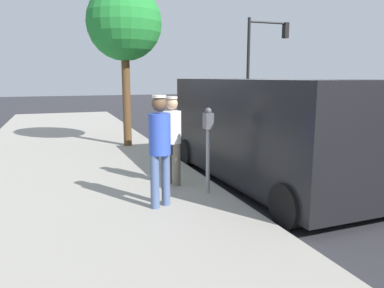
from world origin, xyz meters
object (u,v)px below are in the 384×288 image
at_px(street_tree, 124,24).
at_px(parked_van, 267,129).
at_px(pedestrian_in_blue, 160,144).
at_px(traffic_light_corner, 263,52).
at_px(parking_meter_near, 208,136).
at_px(pedestrian_in_white, 172,135).

bearing_deg(street_tree, parked_van, 113.40).
relative_size(pedestrian_in_blue, traffic_light_corner, 0.34).
relative_size(parking_meter_near, pedestrian_in_white, 0.90).
bearing_deg(parking_meter_near, parked_van, -160.44).
xyz_separation_m(pedestrian_in_white, parked_van, (-1.94, 0.17, 0.04)).
bearing_deg(traffic_light_corner, parking_meter_near, 55.83).
relative_size(parking_meter_near, parked_van, 0.29).
height_order(pedestrian_in_blue, parked_van, parked_van).
distance_m(parking_meter_near, traffic_light_corner, 14.30).
relative_size(pedestrian_in_white, parked_van, 0.32).
bearing_deg(pedestrian_in_blue, pedestrian_in_white, -115.85).
relative_size(pedestrian_in_white, street_tree, 0.36).
height_order(pedestrian_in_blue, pedestrian_in_white, pedestrian_in_blue).
bearing_deg(traffic_light_corner, pedestrian_in_blue, 53.62).
bearing_deg(pedestrian_in_white, parking_meter_near, 122.03).
distance_m(pedestrian_in_blue, street_tree, 6.13).
bearing_deg(parking_meter_near, pedestrian_in_blue, 23.26).
height_order(pedestrian_in_blue, street_tree, street_tree).
xyz_separation_m(parked_van, traffic_light_corner, (-6.42, -11.14, 2.36)).
xyz_separation_m(parked_van, street_tree, (2.00, -4.61, 2.54)).
bearing_deg(pedestrian_in_white, traffic_light_corner, -127.34).
xyz_separation_m(pedestrian_in_white, street_tree, (0.06, -4.44, 2.58)).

